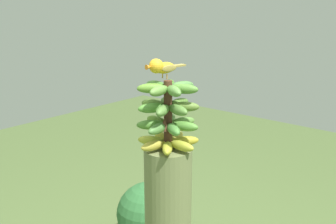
% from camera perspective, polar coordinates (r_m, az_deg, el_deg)
% --- Properties ---
extents(banana_bunch, '(0.28, 0.28, 0.31)m').
position_cam_1_polar(banana_bunch, '(1.66, -0.01, -0.53)').
color(banana_bunch, '#4C2D1E').
rests_on(banana_bunch, banana_tree).
extents(perched_bird, '(0.07, 0.22, 0.09)m').
position_cam_1_polar(perched_bird, '(1.65, -1.04, 6.77)').
color(perched_bird, '#C68933').
rests_on(perched_bird, banana_bunch).
extents(tropical_shrub, '(0.43, 0.43, 0.48)m').
position_cam_1_polar(tropical_shrub, '(2.70, -3.00, -14.97)').
color(tropical_shrub, brown).
rests_on(tropical_shrub, ground).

